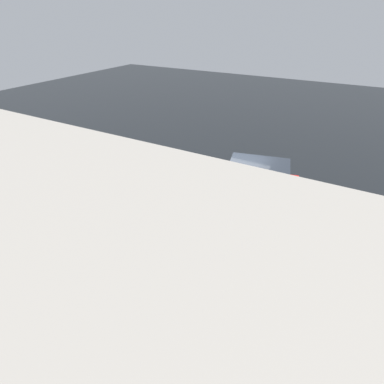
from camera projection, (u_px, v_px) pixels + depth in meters
The scene contains 7 objects.
ground_plane at pixel (229, 205), 12.99m from camera, with size 60.00×60.00×0.00m, color black.
kerb_strip at pixel (179, 266), 9.84m from camera, with size 24.00×3.20×0.04m, color gray.
moving_hatchback at pixel (251, 185), 12.43m from camera, with size 4.19×2.56×2.06m.
fire_hydrant at pixel (132, 213), 11.76m from camera, with size 0.42×0.31×0.80m.
pedestrian at pixel (115, 205), 11.73m from camera, with size 0.34×0.55×1.22m.
metal_railing at pixel (187, 301), 7.79m from camera, with size 10.08×0.04×1.05m.
sign_post at pixel (90, 193), 10.81m from camera, with size 0.07×0.44×2.40m.
Camera 1 is at (-3.89, 10.24, 7.19)m, focal length 28.00 mm.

